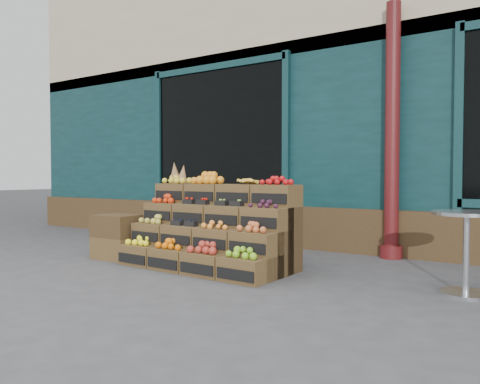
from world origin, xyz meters
The scene contains 6 objects.
ground centered at (0.00, 0.00, 0.00)m, with size 60.00×60.00×0.00m, color #424244.
shop_facade centered at (0.00, 5.11, 2.40)m, with size 12.00×6.24×4.80m.
crate_display centered at (-0.37, 0.37, 0.38)m, with size 1.99×1.03×1.22m.
spare_crates centered at (-1.67, 0.11, 0.28)m, with size 0.56×0.39×0.55m.
bistro_table centered at (2.26, 0.54, 0.46)m, with size 0.58×0.58×0.73m.
shopkeeper centered at (-1.90, 2.70, 0.90)m, with size 0.66×0.43×1.81m, color #16501D.
Camera 1 is at (2.83, -3.91, 1.04)m, focal length 35.00 mm.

